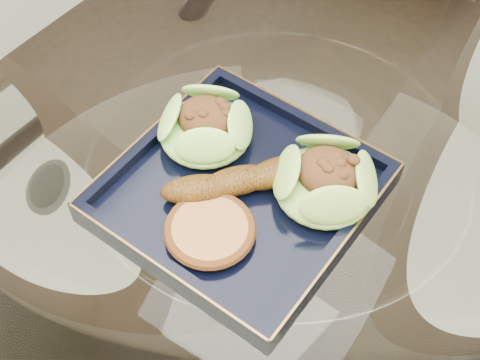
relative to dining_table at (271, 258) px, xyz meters
The scene contains 7 objects.
dining_table is the anchor object (origin of this frame).
dining_chair 0.44m from the dining_table, 115.59° to the left, with size 0.48×0.48×1.06m.
navy_plate 0.18m from the dining_table, 124.63° to the right, with size 0.27×0.27×0.02m, color black.
lettuce_wrap_left 0.23m from the dining_table, behind, with size 0.11×0.11×0.04m, color #6FAF32.
lettuce_wrap_right 0.21m from the dining_table, ahead, with size 0.11×0.11×0.04m, color #5B9029.
roasted_plantain 0.21m from the dining_table, 128.42° to the right, with size 0.16×0.03×0.03m, color #633A0A.
crumb_patty 0.22m from the dining_table, 101.81° to the right, with size 0.09×0.09×0.02m, color #B2723B.
Camera 1 is at (0.21, -0.41, 1.40)m, focal length 50.00 mm.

